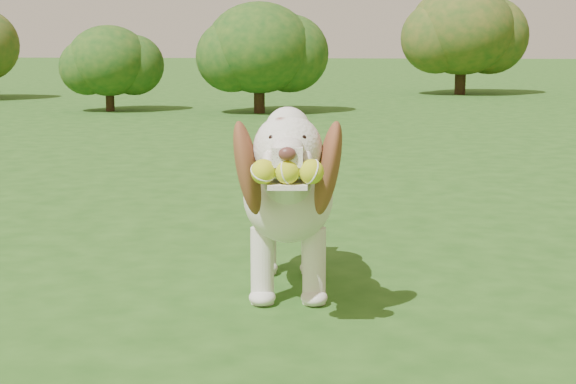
# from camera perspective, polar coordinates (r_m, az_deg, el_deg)

# --- Properties ---
(ground) EXTENTS (80.00, 80.00, 0.00)m
(ground) POSITION_cam_1_polar(r_m,az_deg,el_deg) (3.94, 5.52, -5.52)
(ground) COLOR #224E16
(ground) RESTS_ON ground
(dog) EXTENTS (0.48, 1.24, 0.81)m
(dog) POSITION_cam_1_polar(r_m,az_deg,el_deg) (3.57, 0.03, -0.01)
(dog) COLOR white
(dog) RESTS_ON ground
(shrub_a) EXTENTS (1.17, 1.17, 1.21)m
(shrub_a) POSITION_cam_1_polar(r_m,az_deg,el_deg) (12.86, -11.52, 8.31)
(shrub_a) COLOR #382314
(shrub_a) RESTS_ON ground
(shrub_i) EXTENTS (1.92, 1.92, 1.99)m
(shrub_i) POSITION_cam_1_polar(r_m,az_deg,el_deg) (16.60, 11.18, 10.24)
(shrub_i) COLOR #382314
(shrub_i) RESTS_ON ground
(shrub_b) EXTENTS (1.48, 1.48, 1.53)m
(shrub_b) POSITION_cam_1_polar(r_m,az_deg,el_deg) (12.29, -1.89, 9.30)
(shrub_b) COLOR #382314
(shrub_b) RESTS_ON ground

